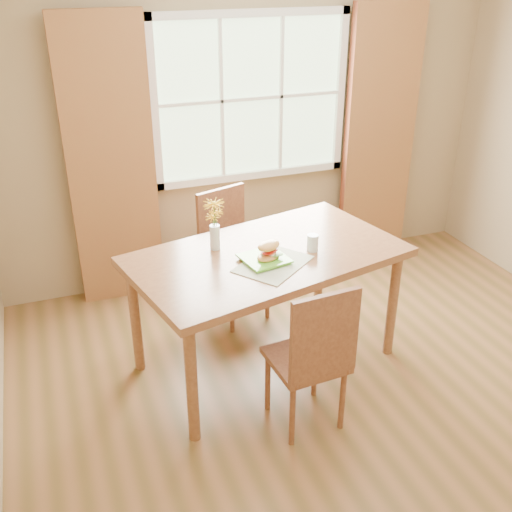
{
  "coord_description": "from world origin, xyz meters",
  "views": [
    {
      "loc": [
        -1.63,
        -2.62,
        2.53
      ],
      "look_at": [
        -0.48,
        0.47,
        0.85
      ],
      "focal_mm": 42.0,
      "sensor_mm": 36.0,
      "label": 1
    }
  ],
  "objects_px": {
    "chair_far": "(230,249)",
    "dining_table": "(267,265)",
    "chair_near": "(313,354)",
    "croissant_sandwich": "(269,251)",
    "flower_vase": "(214,220)",
    "water_glass": "(313,243)"
  },
  "relations": [
    {
      "from": "dining_table",
      "to": "chair_far",
      "type": "bearing_deg",
      "value": 79.3
    },
    {
      "from": "croissant_sandwich",
      "to": "flower_vase",
      "type": "relative_size",
      "value": 0.59
    },
    {
      "from": "chair_far",
      "to": "flower_vase",
      "type": "relative_size",
      "value": 2.96
    },
    {
      "from": "chair_near",
      "to": "croissant_sandwich",
      "type": "bearing_deg",
      "value": 90.83
    },
    {
      "from": "chair_near",
      "to": "water_glass",
      "type": "distance_m",
      "value": 0.77
    },
    {
      "from": "dining_table",
      "to": "chair_near",
      "type": "distance_m",
      "value": 0.74
    },
    {
      "from": "croissant_sandwich",
      "to": "water_glass",
      "type": "relative_size",
      "value": 1.8
    },
    {
      "from": "dining_table",
      "to": "croissant_sandwich",
      "type": "xyz_separation_m",
      "value": [
        -0.04,
        -0.13,
        0.16
      ]
    },
    {
      "from": "chair_near",
      "to": "water_glass",
      "type": "height_order",
      "value": "chair_near"
    },
    {
      "from": "dining_table",
      "to": "chair_near",
      "type": "xyz_separation_m",
      "value": [
        0.01,
        -0.7,
        -0.21
      ]
    },
    {
      "from": "flower_vase",
      "to": "chair_near",
      "type": "bearing_deg",
      "value": -71.27
    },
    {
      "from": "chair_far",
      "to": "water_glass",
      "type": "distance_m",
      "value": 0.9
    },
    {
      "from": "water_glass",
      "to": "flower_vase",
      "type": "bearing_deg",
      "value": 157.09
    },
    {
      "from": "chair_far",
      "to": "dining_table",
      "type": "bearing_deg",
      "value": -105.11
    },
    {
      "from": "dining_table",
      "to": "flower_vase",
      "type": "distance_m",
      "value": 0.44
    },
    {
      "from": "dining_table",
      "to": "chair_far",
      "type": "xyz_separation_m",
      "value": [
        -0.03,
        0.7,
        -0.2
      ]
    },
    {
      "from": "water_glass",
      "to": "flower_vase",
      "type": "relative_size",
      "value": 0.33
    },
    {
      "from": "chair_near",
      "to": "flower_vase",
      "type": "bearing_deg",
      "value": 105.11
    },
    {
      "from": "water_glass",
      "to": "chair_near",
      "type": "bearing_deg",
      "value": -113.58
    },
    {
      "from": "chair_near",
      "to": "croissant_sandwich",
      "type": "xyz_separation_m",
      "value": [
        -0.05,
        0.58,
        0.38
      ]
    },
    {
      "from": "chair_near",
      "to": "croissant_sandwich",
      "type": "distance_m",
      "value": 0.69
    },
    {
      "from": "dining_table",
      "to": "water_glass",
      "type": "distance_m",
      "value": 0.32
    }
  ]
}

